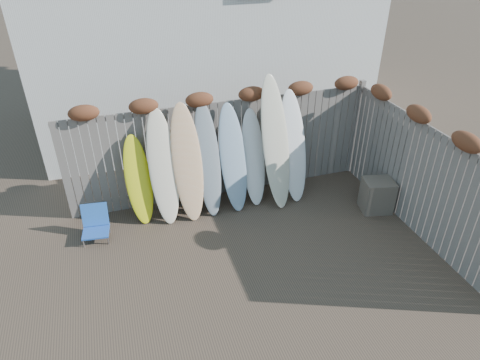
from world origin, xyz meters
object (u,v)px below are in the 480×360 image
object	(u,v)px
lattice_panel	(391,157)
surfboard_0	(138,180)
beach_chair	(95,223)
wooden_crate	(377,195)

from	to	relation	value
lattice_panel	surfboard_0	bearing A→B (deg)	161.78
beach_chair	lattice_panel	distance (m)	5.71
surfboard_0	beach_chair	bearing A→B (deg)	-162.06
beach_chair	lattice_panel	size ratio (longest dim) A/B	0.33
surfboard_0	lattice_panel	bearing A→B (deg)	-12.97
wooden_crate	beach_chair	bearing A→B (deg)	171.23
beach_chair	surfboard_0	size ratio (longest dim) A/B	0.35
lattice_panel	beach_chair	bearing A→B (deg)	166.58
beach_chair	wooden_crate	distance (m)	5.29
wooden_crate	lattice_panel	distance (m)	0.80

